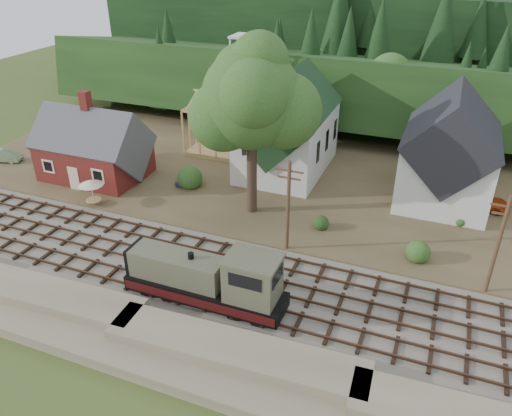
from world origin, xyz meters
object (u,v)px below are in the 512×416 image
at_px(car_green, 4,156).
at_px(car_red, 482,201).
at_px(patio_set, 91,184).
at_px(car_blue, 186,177).
at_px(locomotive, 210,280).

xyz_separation_m(car_green, car_red, (49.69, 8.25, 0.01)).
height_order(car_green, patio_set, patio_set).
distance_m(car_blue, car_green, 21.71).
xyz_separation_m(car_blue, car_green, (-21.52, -2.86, 0.12)).
height_order(car_blue, car_green, car_green).
bearing_deg(car_blue, locomotive, -55.96).
relative_size(locomotive, car_green, 2.84).
bearing_deg(locomotive, car_green, 157.77).
height_order(locomotive, car_green, locomotive).
bearing_deg(patio_set, locomotive, -27.46).
xyz_separation_m(car_red, patio_set, (-33.99, -12.84, 1.50)).
xyz_separation_m(car_blue, car_red, (28.17, 5.39, 0.13)).
bearing_deg(car_blue, car_green, -172.06).
height_order(locomotive, car_blue, locomotive).
xyz_separation_m(locomotive, patio_set, (-16.49, 8.57, 0.44)).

